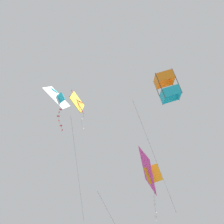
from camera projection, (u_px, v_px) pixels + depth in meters
name	position (u px, v px, depth m)	size (l,w,h in m)	color
kite_delta_mid_left	(149.00, 171.00, 21.37)	(5.22, 4.20, 9.48)	#DB2D93
kite_diamond_far_centre	(77.00, 103.00, 28.95)	(2.24, 1.17, 10.23)	yellow
kite_box_near_left	(167.00, 87.00, 25.57)	(3.69, 3.40, 9.49)	orange
kite_delta_near_right	(58.00, 97.00, 21.42)	(2.12, 0.95, 2.66)	white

